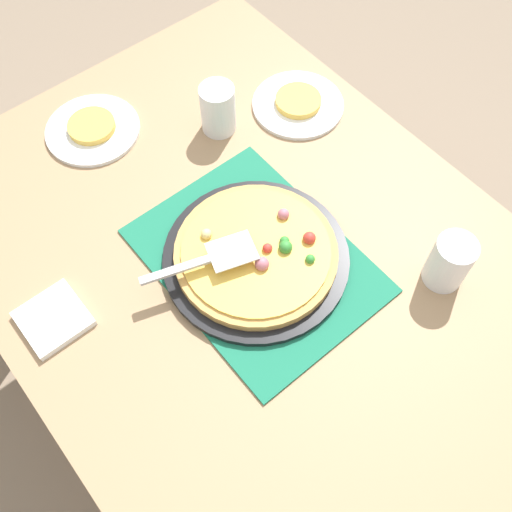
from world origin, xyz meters
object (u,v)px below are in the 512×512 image
object	(u,v)px
pizza_pan	(256,258)
served_slice_right	(298,101)
pizza_server	(209,259)
pizza	(257,252)
napkin_stack	(53,319)
plate_near_left	(93,130)
served_slice_left	(92,126)
cup_far	(449,262)
plate_far_right	(298,105)
cup_near	(218,109)

from	to	relation	value
pizza_pan	served_slice_right	world-z (taller)	served_slice_right
pizza_server	pizza	bearing A→B (deg)	-108.50
napkin_stack	pizza	bearing A→B (deg)	-110.79
pizza	pizza_server	world-z (taller)	pizza_server
plate_near_left	pizza_pan	bearing A→B (deg)	-172.02
pizza_pan	plate_near_left	size ratio (longest dim) A/B	1.73
served_slice_left	cup_far	size ratio (longest dim) A/B	0.92
plate_far_right	plate_near_left	bearing A→B (deg)	59.88
pizza_pan	plate_near_left	bearing A→B (deg)	7.98
cup_far	plate_far_right	bearing A→B (deg)	-9.21
pizza_pan	plate_near_left	world-z (taller)	pizza_pan
pizza	cup_near	size ratio (longest dim) A/B	2.75
pizza_pan	pizza	size ratio (longest dim) A/B	1.15
pizza_pan	served_slice_left	bearing A→B (deg)	7.98
served_slice_left	cup_far	bearing A→B (deg)	-156.61
pizza	served_slice_left	xyz separation A→B (m)	(0.51, 0.07, -0.02)
pizza_pan	served_slice_left	size ratio (longest dim) A/B	3.45
pizza	cup_far	world-z (taller)	cup_far
pizza_pan	plate_near_left	xyz separation A→B (m)	(0.51, 0.07, -0.01)
plate_near_left	pizza_server	size ratio (longest dim) A/B	0.95
plate_near_left	pizza_server	distance (m)	0.49
pizza	served_slice_right	bearing A→B (deg)	-52.57
pizza_pan	pizza_server	bearing A→B (deg)	71.59
cup_far	pizza_server	world-z (taller)	cup_far
plate_far_right	cup_near	world-z (taller)	cup_near
plate_far_right	pizza_server	xyz separation A→B (m)	(-0.24, 0.44, 0.06)
served_slice_left	cup_near	size ratio (longest dim) A/B	0.92
served_slice_left	napkin_stack	xyz separation A→B (m)	(-0.37, 0.31, -0.01)
pizza	cup_near	bearing A→B (deg)	-25.87
napkin_stack	pizza_pan	bearing A→B (deg)	-110.77
pizza_pan	cup_far	bearing A→B (deg)	-135.11
cup_far	napkin_stack	distance (m)	0.77
plate_near_left	cup_near	xyz separation A→B (m)	(-0.18, -0.24, 0.06)
served_slice_right	cup_far	world-z (taller)	cup_far
served_slice_right	cup_far	size ratio (longest dim) A/B	0.92
pizza	plate_far_right	xyz separation A→B (m)	(0.27, -0.35, -0.03)
pizza	plate_near_left	size ratio (longest dim) A/B	1.50
cup_far	napkin_stack	world-z (taller)	cup_far
pizza_pan	pizza	xyz separation A→B (m)	(-0.00, -0.00, 0.02)
pizza	served_slice_right	xyz separation A→B (m)	(0.27, -0.35, -0.02)
pizza_pan	cup_far	size ratio (longest dim) A/B	3.17
plate_near_left	napkin_stack	size ratio (longest dim) A/B	1.83
served_slice_left	pizza	bearing A→B (deg)	-171.89
plate_far_right	napkin_stack	world-z (taller)	napkin_stack
pizza	served_slice_left	size ratio (longest dim) A/B	3.00
pizza	napkin_stack	size ratio (longest dim) A/B	2.75
cup_near	pizza_server	bearing A→B (deg)	139.83
cup_near	cup_far	xyz separation A→B (m)	(-0.60, -0.10, 0.00)
pizza	served_slice_left	world-z (taller)	pizza
cup_near	cup_far	world-z (taller)	same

